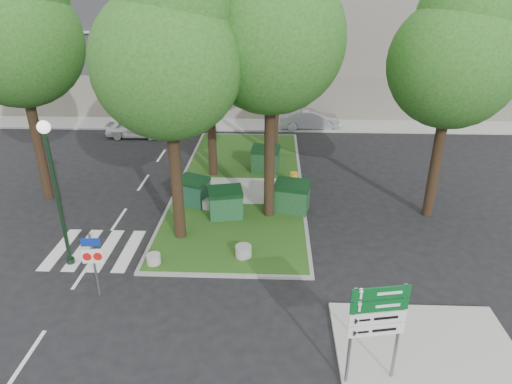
# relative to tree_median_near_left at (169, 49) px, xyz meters

# --- Properties ---
(ground) EXTENTS (120.00, 120.00, 0.00)m
(ground) POSITION_rel_tree_median_near_left_xyz_m (1.41, -2.56, -7.32)
(ground) COLOR black
(ground) RESTS_ON ground
(median_island) EXTENTS (6.00, 16.00, 0.12)m
(median_island) POSITION_rel_tree_median_near_left_xyz_m (1.91, 5.44, -7.26)
(median_island) COLOR #274A15
(median_island) RESTS_ON ground
(median_kerb) EXTENTS (6.30, 16.30, 0.10)m
(median_kerb) POSITION_rel_tree_median_near_left_xyz_m (1.91, 5.44, -7.27)
(median_kerb) COLOR gray
(median_kerb) RESTS_ON ground
(sidewalk_corner) EXTENTS (5.00, 4.00, 0.12)m
(sidewalk_corner) POSITION_rel_tree_median_near_left_xyz_m (7.91, -6.06, -7.26)
(sidewalk_corner) COLOR #999993
(sidewalk_corner) RESTS_ON ground
(building_sidewalk) EXTENTS (42.00, 3.00, 0.12)m
(building_sidewalk) POSITION_rel_tree_median_near_left_xyz_m (1.41, 15.94, -7.26)
(building_sidewalk) COLOR #999993
(building_sidewalk) RESTS_ON ground
(zebra_crossing) EXTENTS (5.00, 3.00, 0.01)m
(zebra_crossing) POSITION_rel_tree_median_near_left_xyz_m (-2.34, -1.06, -7.31)
(zebra_crossing) COLOR silver
(zebra_crossing) RESTS_ON ground
(apartment_building) EXTENTS (41.00, 12.00, 16.00)m
(apartment_building) POSITION_rel_tree_median_near_left_xyz_m (1.41, 23.44, 0.68)
(apartment_building) COLOR tan
(apartment_building) RESTS_ON ground
(tree_median_near_left) EXTENTS (5.20, 5.20, 10.53)m
(tree_median_near_left) POSITION_rel_tree_median_near_left_xyz_m (0.00, 0.00, 0.00)
(tree_median_near_left) COLOR black
(tree_median_near_left) RESTS_ON ground
(tree_median_near_right) EXTENTS (5.60, 5.60, 11.46)m
(tree_median_near_right) POSITION_rel_tree_median_near_left_xyz_m (3.50, 2.00, 0.67)
(tree_median_near_right) COLOR black
(tree_median_near_right) RESTS_ON ground
(tree_median_mid) EXTENTS (4.80, 4.80, 9.99)m
(tree_median_mid) POSITION_rel_tree_median_near_left_xyz_m (0.50, 6.50, -0.34)
(tree_median_mid) COLOR black
(tree_median_mid) RESTS_ON ground
(tree_median_far) EXTENTS (5.80, 5.80, 11.93)m
(tree_median_far) POSITION_rel_tree_median_near_left_xyz_m (3.70, 9.50, 1.00)
(tree_median_far) COLOR black
(tree_median_far) RESTS_ON ground
(tree_street_left) EXTENTS (5.40, 5.40, 11.00)m
(tree_street_left) POSITION_rel_tree_median_near_left_xyz_m (-7.00, 3.50, 0.33)
(tree_street_left) COLOR black
(tree_street_left) RESTS_ON ground
(tree_street_right) EXTENTS (5.00, 5.00, 10.06)m
(tree_street_right) POSITION_rel_tree_median_near_left_xyz_m (10.50, 2.50, -0.33)
(tree_street_right) COLOR black
(tree_street_right) RESTS_ON ground
(dumpster_a) EXTENTS (1.64, 1.44, 1.27)m
(dumpster_a) POSITION_rel_tree_median_near_left_xyz_m (-0.04, 2.92, -6.59)
(dumpster_a) COLOR #0F3823
(dumpster_a) RESTS_ON median_island
(dumpster_b) EXTENTS (1.61, 1.27, 1.34)m
(dumpster_b) POSITION_rel_tree_median_near_left_xyz_m (1.56, 1.67, -6.56)
(dumpster_b) COLOR #134220
(dumpster_b) RESTS_ON median_island
(dumpster_c) EXTENTS (1.58, 1.20, 1.36)m
(dumpster_c) POSITION_rel_tree_median_near_left_xyz_m (3.16, 7.06, -6.55)
(dumpster_c) COLOR #103618
(dumpster_c) RESTS_ON median_island
(dumpster_d) EXTENTS (1.70, 1.36, 1.40)m
(dumpster_d) POSITION_rel_tree_median_near_left_xyz_m (4.41, 2.35, -6.53)
(dumpster_d) COLOR #123B1A
(dumpster_d) RESTS_ON median_island
(bollard_left) EXTENTS (0.50, 0.50, 0.36)m
(bollard_left) POSITION_rel_tree_median_near_left_xyz_m (-0.68, -2.06, -7.02)
(bollard_left) COLOR #A2A19D
(bollard_left) RESTS_ON median_island
(bollard_right) EXTENTS (0.60, 0.60, 0.43)m
(bollard_right) POSITION_rel_tree_median_near_left_xyz_m (2.53, -1.47, -6.98)
(bollard_right) COLOR gray
(bollard_right) RESTS_ON median_island
(bollard_mid) EXTENTS (0.55, 0.55, 0.39)m
(bollard_mid) POSITION_rel_tree_median_near_left_xyz_m (0.66, 2.44, -7.00)
(bollard_mid) COLOR #979792
(bollard_mid) RESTS_ON median_island
(litter_bin) EXTENTS (0.38, 0.38, 0.67)m
(litter_bin) POSITION_rel_tree_median_near_left_xyz_m (4.61, 5.17, -6.86)
(litter_bin) COLOR gold
(litter_bin) RESTS_ON median_island
(street_lamp) EXTENTS (0.43, 0.43, 5.36)m
(street_lamp) POSITION_rel_tree_median_near_left_xyz_m (-3.78, -2.00, -3.94)
(street_lamp) COLOR black
(street_lamp) RESTS_ON ground
(traffic_sign_pole) EXTENTS (0.69, 0.09, 2.30)m
(traffic_sign_pole) POSITION_rel_tree_median_near_left_xyz_m (-2.06, -3.81, -5.84)
(traffic_sign_pole) COLOR slate
(traffic_sign_pole) RESTS_ON ground
(directional_sign) EXTENTS (1.42, 0.32, 2.86)m
(directional_sign) POSITION_rel_tree_median_near_left_xyz_m (6.11, -7.06, -5.30)
(directional_sign) COLOR slate
(directional_sign) RESTS_ON sidewalk_corner
(car_white) EXTENTS (3.74, 1.50, 1.27)m
(car_white) POSITION_rel_tree_median_near_left_xyz_m (-5.60, 12.94, -6.68)
(car_white) COLOR silver
(car_white) RESTS_ON ground
(car_silver) EXTENTS (4.37, 1.90, 1.40)m
(car_silver) POSITION_rel_tree_median_near_left_xyz_m (6.02, 15.26, -6.62)
(car_silver) COLOR #9A9CA1
(car_silver) RESTS_ON ground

